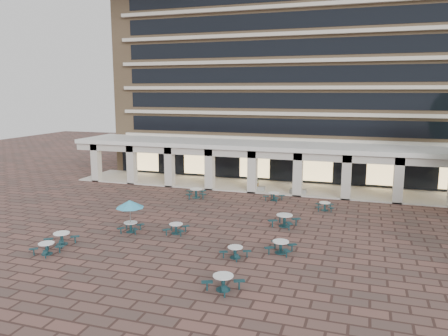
{
  "coord_description": "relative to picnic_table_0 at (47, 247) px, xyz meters",
  "views": [
    {
      "loc": [
        7.77,
        -26.32,
        9.38
      ],
      "look_at": [
        -1.82,
        3.0,
        3.92
      ],
      "focal_mm": 35.0,
      "sensor_mm": 36.0,
      "label": 1
    }
  ],
  "objects": [
    {
      "name": "picnic_table_2",
      "position": [
        11.23,
        -1.22,
        0.04
      ],
      "size": [
        2.03,
        2.03,
        0.75
      ],
      "rotation": [
        0.0,
        0.0,
        -0.39
      ],
      "color": "#153C3F",
      "rests_on": "ground"
    },
    {
      "name": "retail_arcade",
      "position": [
        9.56,
        21.36,
        2.59
      ],
      "size": [
        42.0,
        6.6,
        4.4
      ],
      "color": "white",
      "rests_on": "ground"
    },
    {
      "name": "picnic_table_5",
      "position": [
        -0.23,
        1.64,
        0.04
      ],
      "size": [
        1.85,
        1.85,
        0.75
      ],
      "rotation": [
        0.0,
        0.0,
        -0.16
      ],
      "color": "#153C3F",
      "rests_on": "ground"
    },
    {
      "name": "ground",
      "position": [
        9.56,
        6.56,
        -0.41
      ],
      "size": [
        120.0,
        120.0,
        0.0
      ],
      "primitive_type": "plane",
      "color": "brown",
      "rests_on": "ground"
    },
    {
      "name": "planter_left",
      "position": [
        7.8,
        19.46,
        0.03
      ],
      "size": [
        1.5,
        0.6,
        1.17
      ],
      "color": "gray",
      "rests_on": "ground"
    },
    {
      "name": "picnic_table_9",
      "position": [
        3.23,
        15.36,
        0.09
      ],
      "size": [
        2.23,
        2.23,
        0.82
      ],
      "rotation": [
        0.0,
        0.0,
        0.37
      ],
      "color": "#153C3F",
      "rests_on": "ground"
    },
    {
      "name": "picnic_table_7",
      "position": [
        12.92,
        4.41,
        0.03
      ],
      "size": [
        1.78,
        1.78,
        0.73
      ],
      "rotation": [
        0.0,
        0.0,
        -0.13
      ],
      "color": "#153C3F",
      "rests_on": "ground"
    },
    {
      "name": "picnic_table_12",
      "position": [
        10.0,
        16.56,
        0.01
      ],
      "size": [
        1.85,
        1.85,
        0.7
      ],
      "rotation": [
        0.0,
        0.0,
        -0.3
      ],
      "color": "#153C3F",
      "rests_on": "ground"
    },
    {
      "name": "picnic_table_4",
      "position": [
        2.59,
        5.1,
        1.45
      ],
      "size": [
        1.9,
        1.9,
        2.19
      ],
      "rotation": [
        0.0,
        0.0,
        0.15
      ],
      "color": "#153C3F",
      "rests_on": "ground"
    },
    {
      "name": "picnic_table_1",
      "position": [
        10.6,
        2.87,
        -0.02
      ],
      "size": [
        1.78,
        1.78,
        0.65
      ],
      "rotation": [
        0.0,
        0.0,
        -0.39
      ],
      "color": "#153C3F",
      "rests_on": "ground"
    },
    {
      "name": "apartment_building",
      "position": [
        9.56,
        32.03,
        12.19
      ],
      "size": [
        40.0,
        15.5,
        25.2
      ],
      "color": "#9A7A57",
      "rests_on": "ground"
    },
    {
      "name": "picnic_table_8",
      "position": [
        5.63,
        5.74,
        0.0
      ],
      "size": [
        1.62,
        1.62,
        0.68
      ],
      "rotation": [
        0.0,
        0.0,
        0.08
      ],
      "color": "#153C3F",
      "rests_on": "ground"
    },
    {
      "name": "picnic_table_10",
      "position": [
        14.5,
        14.65,
        -0.01
      ],
      "size": [
        1.61,
        1.61,
        0.66
      ],
      "rotation": [
        0.0,
        0.0,
        0.13
      ],
      "color": "#153C3F",
      "rests_on": "ground"
    },
    {
      "name": "picnic_table_13",
      "position": [
        12.21,
        9.53,
        0.1
      ],
      "size": [
        2.19,
        2.19,
        0.85
      ],
      "rotation": [
        0.0,
        0.0,
        -0.24
      ],
      "color": "#153C3F",
      "rests_on": "ground"
    },
    {
      "name": "planter_right",
      "position": [
        11.67,
        19.46,
        0.13
      ],
      "size": [
        1.5,
        0.76,
        1.3
      ],
      "color": "gray",
      "rests_on": "ground"
    },
    {
      "name": "picnic_table_0",
      "position": [
        0.0,
        0.0,
        0.0
      ],
      "size": [
        1.72,
        1.72,
        0.68
      ],
      "rotation": [
        0.0,
        0.0,
        -0.19
      ],
      "color": "#153C3F",
      "rests_on": "ground"
    }
  ]
}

